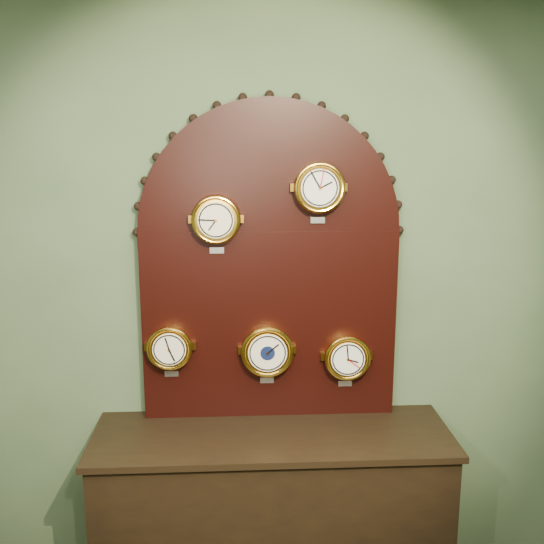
{
  "coord_description": "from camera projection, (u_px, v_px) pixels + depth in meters",
  "views": [
    {
      "loc": [
        -0.15,
        -0.45,
        2.16
      ],
      "look_at": [
        0.0,
        2.25,
        1.58
      ],
      "focal_mm": 41.99,
      "sensor_mm": 36.0,
      "label": 1
    }
  ],
  "objects": [
    {
      "name": "wall_back",
      "position": [
        269.0,
        298.0,
        3.04
      ],
      "size": [
        4.0,
        0.0,
        4.0
      ],
      "primitive_type": "plane",
      "rotation": [
        1.57,
        0.0,
        0.0
      ],
      "color": "#496142",
      "rests_on": "ground"
    },
    {
      "name": "shop_counter",
      "position": [
        272.0,
        517.0,
        2.99
      ],
      "size": [
        1.6,
        0.5,
        0.8
      ],
      "primitive_type": "cube",
      "color": "black",
      "rests_on": "ground_plane"
    },
    {
      "name": "display_board",
      "position": [
        270.0,
        253.0,
        2.95
      ],
      "size": [
        1.26,
        0.06,
        1.53
      ],
      "color": "black",
      "rests_on": "shop_counter"
    },
    {
      "name": "roman_clock",
      "position": [
        216.0,
        219.0,
        2.83
      ],
      "size": [
        0.22,
        0.08,
        0.27
      ],
      "color": "gold",
      "rests_on": "display_board"
    },
    {
      "name": "arabic_clock",
      "position": [
        319.0,
        188.0,
        2.83
      ],
      "size": [
        0.23,
        0.08,
        0.28
      ],
      "color": "gold",
      "rests_on": "display_board"
    },
    {
      "name": "hygrometer",
      "position": [
        170.0,
        348.0,
        2.95
      ],
      "size": [
        0.21,
        0.08,
        0.26
      ],
      "color": "gold",
      "rests_on": "display_board"
    },
    {
      "name": "barometer",
      "position": [
        267.0,
        351.0,
        2.98
      ],
      "size": [
        0.25,
        0.08,
        0.3
      ],
      "color": "gold",
      "rests_on": "display_board"
    },
    {
      "name": "tide_clock",
      "position": [
        347.0,
        357.0,
        3.01
      ],
      "size": [
        0.22,
        0.08,
        0.27
      ],
      "color": "gold",
      "rests_on": "display_board"
    }
  ]
}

